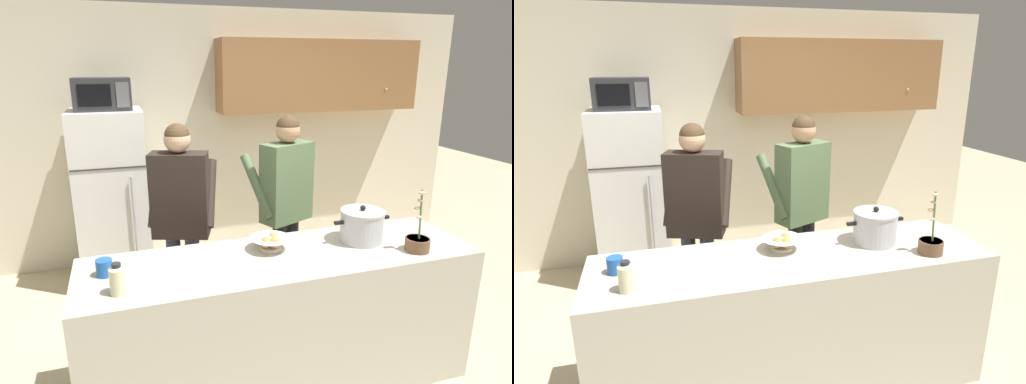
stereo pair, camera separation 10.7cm
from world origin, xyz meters
TOP-DOWN VIEW (x-y plane):
  - ground_plane at (0.00, 0.00)m, footprint 14.00×14.00m
  - back_wall_unit at (0.27, 2.25)m, footprint 6.00×0.48m
  - kitchen_island at (0.00, 0.00)m, footprint 2.44×0.68m
  - refrigerator at (-1.01, 1.85)m, footprint 0.64×0.68m
  - microwave at (-1.01, 1.83)m, footprint 0.48×0.37m
  - person_near_pot at (-0.50, 0.82)m, footprint 0.59×0.53m
  - person_by_sink at (0.35, 0.86)m, footprint 0.61×0.56m
  - cooking_pot at (0.57, 0.06)m, footprint 0.40×0.29m
  - coffee_mug at (-1.04, 0.06)m, footprint 0.13×0.09m
  - bread_bowl at (-0.04, 0.10)m, footprint 0.26×0.26m
  - bottle_near_edge at (-0.97, -0.17)m, footprint 0.08×0.08m
  - potted_orchid at (0.83, -0.19)m, footprint 0.15×0.15m

SIDE VIEW (x-z plane):
  - ground_plane at x=0.00m, z-range 0.00..0.00m
  - kitchen_island at x=0.00m, z-range 0.00..0.92m
  - refrigerator at x=-1.01m, z-range 0.00..1.66m
  - coffee_mug at x=-1.04m, z-range 0.92..1.02m
  - bread_bowl at x=-0.04m, z-range 0.92..1.02m
  - potted_orchid at x=0.83m, z-range 0.78..1.18m
  - bottle_near_edge at x=-0.97m, z-range 0.92..1.09m
  - cooking_pot at x=0.57m, z-range 0.90..1.15m
  - person_near_pot at x=-0.50m, z-range 0.20..1.85m
  - person_by_sink at x=0.35m, z-range 0.21..1.88m
  - back_wall_unit at x=0.27m, z-range 0.14..2.74m
  - microwave at x=-1.01m, z-range 1.66..1.94m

